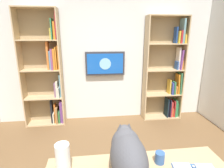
{
  "coord_description": "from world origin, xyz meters",
  "views": [
    {
      "loc": [
        0.28,
        1.47,
        1.78
      ],
      "look_at": [
        -0.02,
        -1.06,
        1.07
      ],
      "focal_mm": 28.78,
      "sensor_mm": 36.0,
      "label": 1
    }
  ],
  "objects_px": {
    "wall_mounted_tv": "(105,64)",
    "coffee_mug": "(160,158)",
    "bookshelf_right": "(47,73)",
    "paper_towel_roll": "(63,158)",
    "bookshelf_left": "(168,74)",
    "cat": "(128,154)"
  },
  "relations": [
    {
      "from": "wall_mounted_tv",
      "to": "coffee_mug",
      "type": "height_order",
      "value": "wall_mounted_tv"
    },
    {
      "from": "bookshelf_right",
      "to": "wall_mounted_tv",
      "type": "relative_size",
      "value": 2.81
    },
    {
      "from": "wall_mounted_tv",
      "to": "paper_towel_roll",
      "type": "height_order",
      "value": "wall_mounted_tv"
    },
    {
      "from": "bookshelf_left",
      "to": "bookshelf_right",
      "type": "distance_m",
      "value": 2.45
    },
    {
      "from": "wall_mounted_tv",
      "to": "paper_towel_roll",
      "type": "xyz_separation_m",
      "value": [
        0.52,
        2.41,
        -0.34
      ]
    },
    {
      "from": "bookshelf_left",
      "to": "bookshelf_right",
      "type": "bearing_deg",
      "value": 0.01
    },
    {
      "from": "paper_towel_roll",
      "to": "coffee_mug",
      "type": "bearing_deg",
      "value": -179.11
    },
    {
      "from": "wall_mounted_tv",
      "to": "bookshelf_right",
      "type": "bearing_deg",
      "value": 4.15
    },
    {
      "from": "bookshelf_left",
      "to": "cat",
      "type": "xyz_separation_m",
      "value": [
        1.35,
        2.4,
        -0.06
      ]
    },
    {
      "from": "wall_mounted_tv",
      "to": "cat",
      "type": "relative_size",
      "value": 1.27
    },
    {
      "from": "cat",
      "to": "bookshelf_right",
      "type": "bearing_deg",
      "value": -65.38
    },
    {
      "from": "cat",
      "to": "coffee_mug",
      "type": "distance_m",
      "value": 0.33
    },
    {
      "from": "cat",
      "to": "paper_towel_roll",
      "type": "xyz_separation_m",
      "value": [
        0.49,
        -0.08,
        -0.06
      ]
    },
    {
      "from": "wall_mounted_tv",
      "to": "paper_towel_roll",
      "type": "relative_size",
      "value": 3.27
    },
    {
      "from": "bookshelf_right",
      "to": "bookshelf_left",
      "type": "bearing_deg",
      "value": -179.99
    },
    {
      "from": "wall_mounted_tv",
      "to": "coffee_mug",
      "type": "relative_size",
      "value": 8.3
    },
    {
      "from": "bookshelf_left",
      "to": "bookshelf_right",
      "type": "xyz_separation_m",
      "value": [
        2.45,
        0.0,
        0.07
      ]
    },
    {
      "from": "bookshelf_left",
      "to": "cat",
      "type": "bearing_deg",
      "value": 60.63
    },
    {
      "from": "wall_mounted_tv",
      "to": "coffee_mug",
      "type": "bearing_deg",
      "value": 96.11
    },
    {
      "from": "bookshelf_left",
      "to": "coffee_mug",
      "type": "bearing_deg",
      "value": 65.42
    },
    {
      "from": "bookshelf_left",
      "to": "paper_towel_roll",
      "type": "relative_size",
      "value": 8.77
    },
    {
      "from": "bookshelf_right",
      "to": "coffee_mug",
      "type": "height_order",
      "value": "bookshelf_right"
    }
  ]
}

